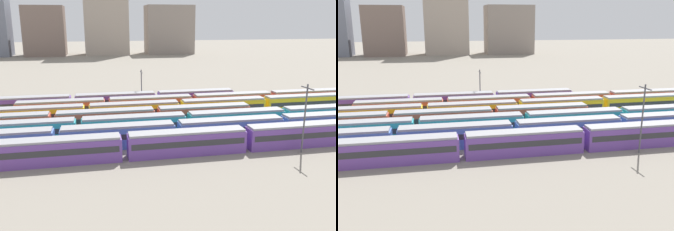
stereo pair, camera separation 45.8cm
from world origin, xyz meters
TOP-DOWN VIEW (x-y plane):
  - ground_plane at (0.00, 15.60)m, footprint 600.00×600.00m
  - train_track_0 at (37.19, 0.00)m, footprint 93.60×3.06m
  - train_track_1 at (17.79, 5.20)m, footprint 74.70×3.06m
  - train_track_2 at (39.79, 10.40)m, footprint 112.50×3.06m
  - train_track_3 at (6.76, 15.60)m, footprint 55.80×3.06m
  - train_track_4 at (22.12, 20.80)m, footprint 74.70×3.06m
  - train_track_5 at (26.26, 26.00)m, footprint 74.70×3.06m
  - train_track_6 at (9.53, 31.20)m, footprint 55.80×3.06m
  - catenary_pole_0 at (35.77, -2.88)m, footprint 0.24×3.20m
  - catenary_pole_1 at (15.88, 34.07)m, footprint 0.24×3.20m
  - distant_building_1 at (-21.29, 172.12)m, footprint 22.23×20.65m
  - distant_building_2 at (13.44, 172.12)m, footprint 25.17×18.60m
  - distant_building_3 at (51.04, 172.12)m, footprint 27.93×19.53m

SIDE VIEW (x-z plane):
  - ground_plane at x=0.00m, z-range 0.00..0.00m
  - train_track_3 at x=6.76m, z-range 0.03..3.78m
  - train_track_6 at x=9.53m, z-range 0.03..3.78m
  - train_track_0 at x=37.19m, z-range 0.03..3.78m
  - train_track_1 at x=17.79m, z-range 0.03..3.78m
  - train_track_2 at x=39.79m, z-range 0.03..3.78m
  - train_track_4 at x=22.12m, z-range 0.03..3.78m
  - train_track_5 at x=26.26m, z-range 0.03..3.78m
  - catenary_pole_1 at x=15.88m, z-range 0.52..9.10m
  - catenary_pole_0 at x=35.77m, z-range 0.56..11.24m
  - distant_building_1 at x=-21.29m, z-range 0.00..27.78m
  - distant_building_3 at x=51.04m, z-range 0.00..28.54m
  - distant_building_2 at x=13.44m, z-range 0.00..49.18m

